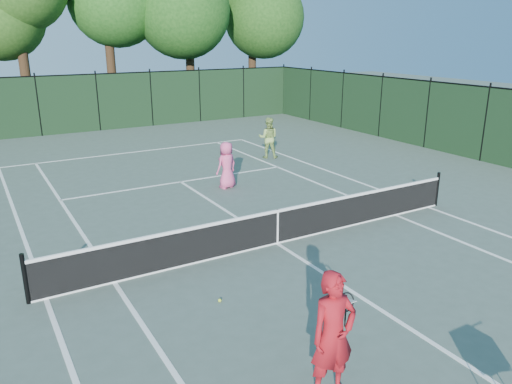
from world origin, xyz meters
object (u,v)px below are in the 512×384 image
player_green (268,138)px  loose_ball_midcourt (220,300)px  coach (333,336)px  player_pink (227,165)px

player_green → loose_ball_midcourt: (-7.17, -9.81, -0.83)m
player_green → loose_ball_midcourt: 12.18m
coach → loose_ball_midcourt: 3.32m
coach → player_pink: size_ratio=1.22×
coach → player_green: bearing=67.1°
player_pink → loose_ball_midcourt: player_pink is taller
player_pink → loose_ball_midcourt: (-3.65, -6.79, -0.77)m
coach → player_pink: (3.41, 9.96, -0.18)m
player_pink → loose_ball_midcourt: 7.74m
player_pink → player_green: (3.53, 3.02, 0.06)m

